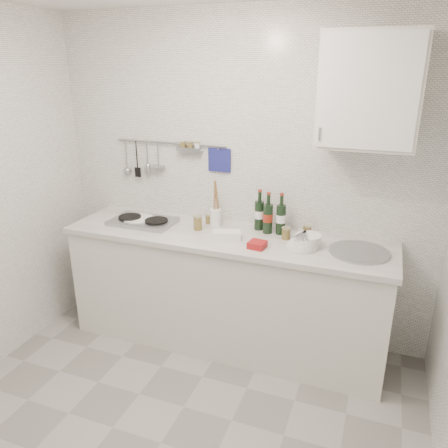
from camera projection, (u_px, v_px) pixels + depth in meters
name	position (u px, v px, depth m)	size (l,w,h in m)	color
floor	(161.00, 443.00, 2.58)	(3.00, 3.00, 0.00)	slate
back_wall	(239.00, 182.00, 3.38)	(3.00, 0.02, 2.50)	silver
counter	(227.00, 293.00, 3.39)	(2.44, 0.64, 0.96)	beige
wall_rail	(168.00, 155.00, 3.49)	(0.98, 0.09, 0.34)	#93969B
wall_cabinet	(370.00, 91.00, 2.68)	(0.60, 0.38, 0.70)	beige
plate_stack_hob	(138.00, 220.00, 3.48)	(0.26, 0.26, 0.03)	#5272BA
plate_stack_sink	(305.00, 241.00, 2.98)	(0.24, 0.22, 0.10)	white
wine_bottles	(269.00, 212.00, 3.23)	(0.25, 0.12, 0.31)	black
butter_dish	(227.00, 235.00, 3.13)	(0.20, 0.10, 0.06)	white
strawberry_punnet	(257.00, 245.00, 2.98)	(0.11, 0.11, 0.05)	red
utensil_crock	(216.00, 215.00, 3.38)	(0.09, 0.09, 0.37)	white
jar_a	(209.00, 219.00, 3.45)	(0.06, 0.06, 0.07)	brown
jar_b	(307.00, 231.00, 3.17)	(0.06, 0.06, 0.09)	brown
jar_c	(286.00, 233.00, 3.13)	(0.07, 0.07, 0.09)	brown
jar_d	(198.00, 223.00, 3.30)	(0.07, 0.07, 0.11)	brown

